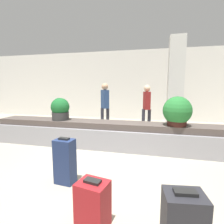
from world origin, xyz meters
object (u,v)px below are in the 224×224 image
object	(u,v)px
potted_plant_0	(60,109)
pillar	(175,85)
suitcase_2	(65,161)
traveler_0	(105,103)
potted_plant_1	(177,112)
suitcase_0	(93,205)
traveler_1	(147,104)

from	to	relation	value
potted_plant_0	pillar	bearing A→B (deg)	36.22
pillar	suitcase_2	world-z (taller)	pillar
traveler_0	pillar	bearing A→B (deg)	64.90
potted_plant_1	traveler_0	size ratio (longest dim) A/B	0.40
potted_plant_0	traveler_0	size ratio (longest dim) A/B	0.35
suitcase_0	potted_plant_0	xyz separation A→B (m)	(-1.78, 2.51, 0.67)
pillar	suitcase_0	world-z (taller)	pillar
potted_plant_0	traveler_0	distance (m)	1.85
suitcase_2	traveler_1	bearing A→B (deg)	78.91
suitcase_0	potted_plant_0	distance (m)	3.15
suitcase_2	traveler_0	bearing A→B (deg)	100.65
potted_plant_1	traveler_0	xyz separation A→B (m)	(-2.16, 1.73, 0.01)
suitcase_0	potted_plant_1	size ratio (longest dim) A/B	0.83
pillar	suitcase_2	xyz separation A→B (m)	(-2.05, -4.03, -1.24)
pillar	potted_plant_0	distance (m)	3.90
suitcase_0	traveler_1	world-z (taller)	traveler_1
suitcase_0	traveler_1	size ratio (longest dim) A/B	0.35
potted_plant_1	traveler_0	world-z (taller)	traveler_0
suitcase_2	traveler_1	xyz separation A→B (m)	(1.11, 3.70, 0.58)
suitcase_0	traveler_0	xyz separation A→B (m)	(-1.03, 4.19, 0.72)
suitcase_2	potted_plant_0	xyz separation A→B (m)	(-1.05, 1.75, 0.58)
potted_plant_0	traveler_1	world-z (taller)	traveler_1
suitcase_0	traveler_0	world-z (taller)	traveler_0
suitcase_2	potted_plant_1	distance (m)	2.60
suitcase_0	traveler_0	distance (m)	4.38
suitcase_0	potted_plant_0	bearing A→B (deg)	136.72
potted_plant_0	suitcase_0	bearing A→B (deg)	-54.54
suitcase_2	traveler_0	xyz separation A→B (m)	(-0.30, 3.44, 0.63)
suitcase_0	traveler_1	bearing A→B (deg)	96.38
traveler_0	traveler_1	xyz separation A→B (m)	(1.41, 0.26, -0.05)
traveler_1	suitcase_2	bearing A→B (deg)	145.08
suitcase_0	potted_plant_0	size ratio (longest dim) A/B	0.94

